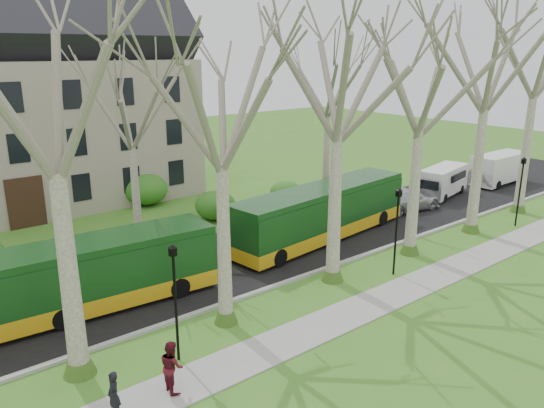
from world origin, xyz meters
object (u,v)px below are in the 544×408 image
Objects in this scene: van_a at (443,182)px; van_b at (500,169)px; sedan at (406,199)px; bus_follow at (322,212)px; pedestrian_a at (114,395)px; bus_lead at (69,279)px; pedestrian_b at (172,366)px.

van_a is 6.89m from van_b.
van_a is 0.89× the size of van_b.
sedan is 1.04× the size of van_a.
bus_follow is 17.59m from pedestrian_a.
van_a is at bearing 108.11° from pedestrian_a.
bus_lead reaches higher than van_b.
van_a is (13.61, 1.03, -0.48)m from bus_follow.
pedestrian_a is (-36.31, -7.90, -0.49)m from van_b.
van_a is 3.36× the size of pedestrian_a.
bus_follow reaches higher than van_b.
bus_follow is 20.46m from van_b.
van_b reaches higher than pedestrian_b.
sedan is at bearing -3.45° from bus_follow.
bus_follow reaches higher than bus_lead.
bus_follow reaches higher than pedestrian_a.
bus_follow is 7.27× the size of pedestrian_b.
van_b is 35.19m from pedestrian_b.
pedestrian_a is at bearing 116.15° from sedan.
bus_follow is at bearing 4.83° from bus_lead.
pedestrian_b is (-27.46, -8.49, -0.23)m from van_a.
sedan is (23.00, 0.63, -0.79)m from bus_lead.
bus_follow is 2.42× the size of sedan.
van_a is (5.20, 0.58, 0.34)m from sedan.
van_a is at bearing -75.76° from sedan.
sedan is 5.25m from van_a.
bus_follow is at bearing -179.44° from van_b.
bus_lead is 14.60m from bus_follow.
bus_follow reaches higher than van_a.
pedestrian_a is 0.86× the size of pedestrian_b.
bus_follow reaches higher than pedestrian_b.
pedestrian_a is at bearing -168.10° from van_b.
pedestrian_b reaches higher than sedan.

